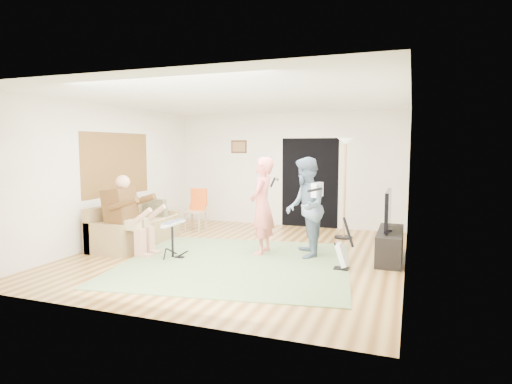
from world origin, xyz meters
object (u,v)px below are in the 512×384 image
Objects in this scene: dining_chair at (196,216)px; guitar_spare at (342,255)px; torchiere_lamp at (345,170)px; singer at (262,206)px; guitarist at (305,207)px; tv_cabinet at (390,245)px; television at (388,210)px; drum_kit at (173,242)px; sofa at (132,231)px.

guitar_spare is at bearing -30.57° from dining_chair.
torchiere_lamp reaches higher than guitar_spare.
singer is 0.83× the size of torchiere_lamp.
singer is 1.71m from guitar_spare.
guitar_spare is (0.73, -0.61, -0.62)m from guitarist.
television reaches higher than tv_cabinet.
guitar_spare is at bearing 32.19° from guitarist.
drum_kit is at bearing -72.84° from dining_chair.
television is (2.11, 0.35, -0.01)m from singer.
sofa is at bearing 153.23° from drum_kit.
torchiere_lamp is 2.05× the size of television.
dining_chair is at bearing 150.60° from guitar_spare.
television reaches higher than sofa.
television is at bearing 18.60° from drum_kit.
torchiere_lamp is 3.46m from dining_chair.
guitarist is (3.39, 0.22, 0.59)m from sofa.
dining_chair reaches higher than guitar_spare.
guitarist reaches higher than television.
singer reaches higher than tv_cabinet.
sofa is 4.80m from television.
dining_chair is (-2.10, 1.48, -0.52)m from singer.
torchiere_lamp reaches higher than drum_kit.
tv_cabinet is at bearing 99.04° from singer.
guitarist is at bearing -167.97° from television.
guitar_spare is 0.40× the size of torchiere_lamp.
television is at bearing 180.00° from tv_cabinet.
singer is at bearing 3.45° from sofa.
guitar_spare is at bearing 69.88° from singer.
tv_cabinet is at bearing -16.05° from dining_chair.
torchiere_lamp is at bearing 97.87° from guitar_spare.
tv_cabinet is (4.26, -1.13, -0.09)m from dining_chair.
guitarist reaches higher than dining_chair.
singer is (2.63, 0.16, 0.59)m from sofa.
guitar_spare is (4.13, -0.38, -0.03)m from sofa.
torchiere_lamp is at bearing 122.71° from television.
torchiere_lamp reaches higher than television.
television is (0.61, 0.90, 0.61)m from guitar_spare.
guitarist is 1.88m from torchiere_lamp.
television is (1.34, 0.29, -0.01)m from guitarist.
dining_chair is at bearing 72.15° from sofa.
guitar_spare reaches higher than tv_cabinet.
guitarist is at bearing 140.29° from guitar_spare.
guitar_spare is at bearing -126.44° from tv_cabinet.
dining_chair is (-3.27, -0.33, -1.08)m from torchiere_lamp.
guitarist is (2.11, 0.87, 0.58)m from drum_kit.
sofa is 1.41× the size of tv_cabinet.
tv_cabinet is (0.66, 0.90, 0.01)m from guitar_spare.
guitarist reaches higher than tv_cabinet.
singer reaches higher than sofa.
drum_kit reaches higher than tv_cabinet.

